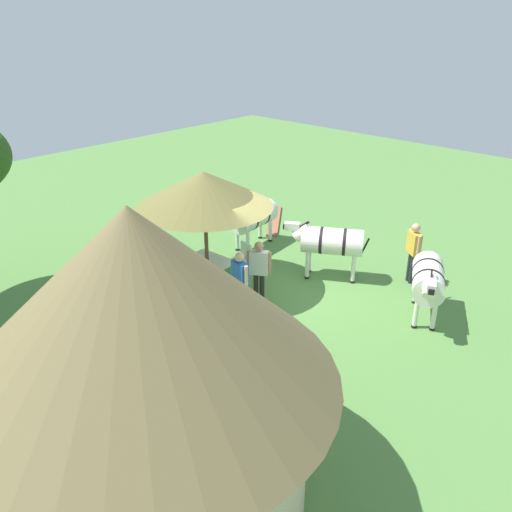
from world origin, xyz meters
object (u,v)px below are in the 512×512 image
Objects in this scene: guest_behind_table at (240,278)px; patio_chair_east_end at (170,283)px; shade_umbrella at (204,189)px; zebra_toward_hut at (253,217)px; patio_chair_near_lawn at (243,257)px; patio_dining_table at (207,264)px; zebra_by_umbrella at (428,280)px; standing_watcher at (413,247)px; thatched_hut at (142,356)px; guest_beside_umbrella at (259,267)px; zebra_nearest_camera at (330,242)px.

patio_chair_east_end is at bearing -146.69° from guest_behind_table.
zebra_toward_hut is (0.92, -2.72, -1.71)m from shade_umbrella.
patio_chair_near_lawn is at bearing 118.73° from zebra_toward_hut.
patio_dining_table is 0.65× the size of zebra_by_umbrella.
shade_umbrella reaches higher than standing_watcher.
thatched_hut is at bearing 58.32° from zebra_by_umbrella.
shade_umbrella is (4.34, -5.02, 0.17)m from thatched_hut.
shade_umbrella is 2.04× the size of guest_beside_umbrella.
thatched_hut is 3.16× the size of guest_beside_umbrella.
patio_chair_near_lawn is (-0.26, -2.31, 0.00)m from patio_chair_east_end.
thatched_hut is 3.18× the size of standing_watcher.
guest_beside_umbrella is 0.83× the size of zebra_nearest_camera.
guest_beside_umbrella is (-1.70, -1.39, 0.49)m from patio_chair_east_end.
standing_watcher is at bearing 56.54° from patio_chair_east_end.
standing_watcher is at bearing 74.85° from guest_behind_table.
guest_beside_umbrella is 0.83× the size of zebra_by_umbrella.
zebra_nearest_camera reaches higher than patio_dining_table.
guest_behind_table is (-1.46, 1.61, 0.46)m from patio_chair_near_lawn.
zebra_toward_hut is (0.84, -3.89, 0.44)m from patio_chair_east_end.
zebra_by_umbrella reaches higher than zebra_toward_hut.
shade_umbrella reaches higher than guest_behind_table.
patio_dining_table is at bearing -1.02° from zebra_by_umbrella.
patio_chair_near_lawn is 0.55× the size of guest_behind_table.
thatched_hut is at bearing -94.86° from guest_beside_umbrella.
shade_umbrella reaches higher than zebra_toward_hut.
thatched_hut reaches higher than patio_chair_east_end.
thatched_hut is 7.70m from patio_chair_near_lawn.
standing_watcher is at bearing -86.28° from thatched_hut.
zebra_toward_hut is at bearing 139.98° from guest_behind_table.
zebra_toward_hut is at bearing 103.15° from guest_beside_umbrella.
patio_dining_table is at bearing 81.97° from standing_watcher.
patio_chair_east_end is 6.34m from standing_watcher.
standing_watcher is 0.75× the size of zebra_toward_hut.
patio_dining_table is 1.74m from guest_behind_table.
guest_behind_table is at bearing -119.99° from guest_beside_umbrella.
guest_behind_table is (2.70, -4.56, -1.52)m from thatched_hut.
zebra_nearest_camera is 2.89m from zebra_by_umbrella.
thatched_hut is 6.89m from patio_dining_table.
guest_beside_umbrella is at bearing -62.52° from thatched_hut.
patio_chair_near_lawn is at bearing 97.01° from zebra_nearest_camera.
zebra_by_umbrella is (-4.98, -3.59, 0.47)m from patio_chair_east_end.
shade_umbrella reaches higher than patio_dining_table.
thatched_hut reaches higher than guest_behind_table.
standing_watcher is 2.16m from zebra_nearest_camera.
zebra_toward_hut is (2.94, -0.13, -0.10)m from zebra_nearest_camera.
patio_dining_table is 1.47× the size of patio_chair_near_lawn.
shade_umbrella is 2.05× the size of standing_watcher.
zebra_toward_hut is at bearing -71.26° from patio_dining_table.
shade_umbrella is 3.80× the size of patio_chair_east_end.
patio_chair_east_end is 0.55× the size of guest_behind_table.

